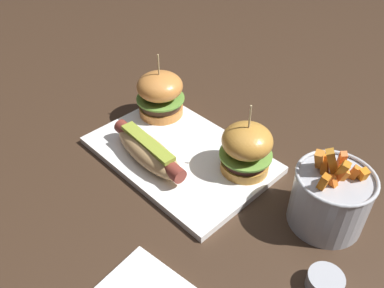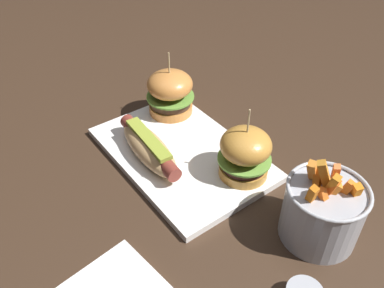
{
  "view_description": "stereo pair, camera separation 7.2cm",
  "coord_description": "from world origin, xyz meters",
  "px_view_note": "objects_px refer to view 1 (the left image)",
  "views": [
    {
      "loc": [
        0.44,
        -0.39,
        0.51
      ],
      "look_at": [
        0.03,
        0.0,
        0.05
      ],
      "focal_mm": 37.11,
      "sensor_mm": 36.0,
      "label": 1
    },
    {
      "loc": [
        0.48,
        -0.34,
        0.51
      ],
      "look_at": [
        0.03,
        0.0,
        0.05
      ],
      "focal_mm": 37.11,
      "sensor_mm": 36.0,
      "label": 2
    }
  ],
  "objects_px": {
    "sauce_ramekin": "(325,282)",
    "hot_dog": "(148,151)",
    "platter_main": "(180,155)",
    "slider_right": "(246,148)",
    "slider_left": "(160,94)",
    "fries_bucket": "(330,197)"
  },
  "relations": [
    {
      "from": "sauce_ramekin",
      "to": "hot_dog",
      "type": "bearing_deg",
      "value": -177.74
    },
    {
      "from": "platter_main",
      "to": "slider_right",
      "type": "height_order",
      "value": "slider_right"
    },
    {
      "from": "platter_main",
      "to": "slider_right",
      "type": "xyz_separation_m",
      "value": [
        0.12,
        0.05,
        0.06
      ]
    },
    {
      "from": "slider_right",
      "to": "sauce_ramekin",
      "type": "xyz_separation_m",
      "value": [
        0.23,
        -0.1,
        -0.05
      ]
    },
    {
      "from": "slider_right",
      "to": "sauce_ramekin",
      "type": "relative_size",
      "value": 2.73
    },
    {
      "from": "hot_dog",
      "to": "sauce_ramekin",
      "type": "height_order",
      "value": "hot_dog"
    },
    {
      "from": "slider_left",
      "to": "slider_right",
      "type": "distance_m",
      "value": 0.24
    },
    {
      "from": "platter_main",
      "to": "fries_bucket",
      "type": "height_order",
      "value": "fries_bucket"
    },
    {
      "from": "platter_main",
      "to": "sauce_ramekin",
      "type": "bearing_deg",
      "value": -7.31
    },
    {
      "from": "hot_dog",
      "to": "platter_main",
      "type": "bearing_deg",
      "value": 70.33
    },
    {
      "from": "hot_dog",
      "to": "sauce_ramekin",
      "type": "bearing_deg",
      "value": 2.26
    },
    {
      "from": "fries_bucket",
      "to": "sauce_ramekin",
      "type": "xyz_separation_m",
      "value": [
        0.07,
        -0.11,
        -0.04
      ]
    },
    {
      "from": "platter_main",
      "to": "fries_bucket",
      "type": "distance_m",
      "value": 0.29
    },
    {
      "from": "hot_dog",
      "to": "slider_right",
      "type": "xyz_separation_m",
      "value": [
        0.14,
        0.11,
        0.02
      ]
    },
    {
      "from": "fries_bucket",
      "to": "sauce_ramekin",
      "type": "height_order",
      "value": "fries_bucket"
    },
    {
      "from": "hot_dog",
      "to": "sauce_ramekin",
      "type": "relative_size",
      "value": 3.8
    },
    {
      "from": "platter_main",
      "to": "slider_left",
      "type": "distance_m",
      "value": 0.15
    },
    {
      "from": "hot_dog",
      "to": "slider_right",
      "type": "height_order",
      "value": "slider_right"
    },
    {
      "from": "platter_main",
      "to": "slider_left",
      "type": "height_order",
      "value": "slider_left"
    },
    {
      "from": "slider_right",
      "to": "fries_bucket",
      "type": "height_order",
      "value": "slider_right"
    },
    {
      "from": "slider_right",
      "to": "fries_bucket",
      "type": "relative_size",
      "value": 0.93
    },
    {
      "from": "hot_dog",
      "to": "sauce_ramekin",
      "type": "xyz_separation_m",
      "value": [
        0.37,
        0.01,
        -0.03
      ]
    }
  ]
}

